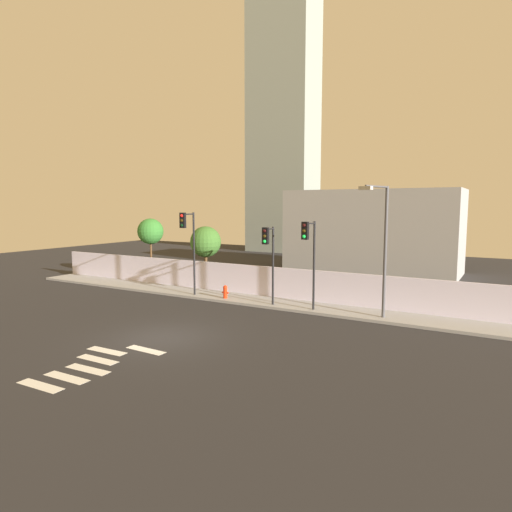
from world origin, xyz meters
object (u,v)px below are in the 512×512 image
(traffic_light_center, at_px, (269,249))
(fire_hydrant, at_px, (225,291))
(roadside_tree_midleft, at_px, (206,242))
(traffic_light_right, at_px, (309,246))
(roadside_tree_leftmost, at_px, (150,232))
(street_lamp_curbside, at_px, (382,240))
(traffic_light_left, at_px, (188,236))

(traffic_light_center, bearing_deg, fire_hydrant, 170.55)
(fire_hydrant, height_order, roadside_tree_midleft, roadside_tree_midleft)
(traffic_light_right, relative_size, roadside_tree_leftmost, 1.00)
(traffic_light_center, relative_size, traffic_light_right, 0.93)
(traffic_light_right, relative_size, fire_hydrant, 5.99)
(street_lamp_curbside, height_order, fire_hydrant, street_lamp_curbside)
(roadside_tree_leftmost, distance_m, roadside_tree_midleft, 5.11)
(fire_hydrant, height_order, roadside_tree_leftmost, roadside_tree_leftmost)
(roadside_tree_leftmost, relative_size, roadside_tree_midleft, 1.11)
(traffic_light_right, distance_m, roadside_tree_leftmost, 14.90)
(fire_hydrant, distance_m, roadside_tree_midleft, 5.52)
(traffic_light_left, xyz_separation_m, roadside_tree_midleft, (-1.54, 3.80, -0.70))
(roadside_tree_midleft, bearing_deg, traffic_light_right, -21.74)
(traffic_light_right, bearing_deg, fire_hydrant, 174.08)
(traffic_light_left, bearing_deg, street_lamp_curbside, 2.47)
(traffic_light_center, xyz_separation_m, roadside_tree_leftmost, (-12.05, 3.68, 0.39))
(traffic_light_center, bearing_deg, roadside_tree_midleft, 152.14)
(fire_hydrant, relative_size, roadside_tree_midleft, 0.19)
(traffic_light_center, bearing_deg, street_lamp_curbside, 3.57)
(traffic_light_right, xyz_separation_m, roadside_tree_midleft, (-9.35, 3.73, -0.43))
(traffic_light_center, xyz_separation_m, street_lamp_curbside, (5.99, 0.37, 0.69))
(traffic_light_right, height_order, roadside_tree_midleft, traffic_light_right)
(traffic_light_left, xyz_separation_m, traffic_light_center, (5.43, 0.12, -0.52))
(roadside_tree_midleft, bearing_deg, traffic_light_left, -67.91)
(traffic_light_left, bearing_deg, traffic_light_center, 1.25)
(traffic_light_right, bearing_deg, street_lamp_curbside, 6.60)
(roadside_tree_leftmost, xyz_separation_m, roadside_tree_midleft, (5.08, 0.00, -0.57))
(fire_hydrant, bearing_deg, traffic_light_left, -163.34)
(traffic_light_right, height_order, fire_hydrant, traffic_light_right)
(traffic_light_right, xyz_separation_m, street_lamp_curbside, (3.61, 0.42, 0.45))
(traffic_light_left, height_order, street_lamp_curbside, street_lamp_curbside)
(roadside_tree_midleft, bearing_deg, roadside_tree_leftmost, 180.00)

